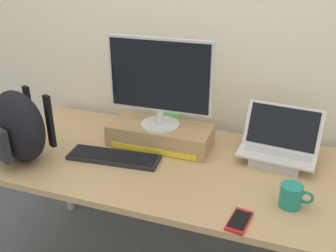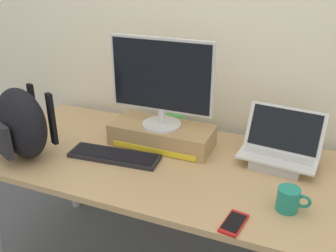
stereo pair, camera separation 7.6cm
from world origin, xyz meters
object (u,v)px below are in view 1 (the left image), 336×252
open_laptop (278,151)px  coffee_mug (292,196)px  desktop_monitor (160,82)px  messenger_backpack (18,127)px  plush_toy (172,120)px  external_keyboard (114,157)px  toner_box_yellow (160,135)px  cell_phone (239,221)px

open_laptop → coffee_mug: (0.08, -0.34, -0.01)m
coffee_mug → desktop_monitor: bearing=155.0°
desktop_monitor → open_laptop: (0.57, 0.03, -0.28)m
coffee_mug → messenger_backpack: bearing=-177.8°
coffee_mug → plush_toy: size_ratio=1.13×
external_keyboard → plush_toy: size_ratio=3.94×
desktop_monitor → open_laptop: 0.64m
toner_box_yellow → plush_toy: plush_toy is taller
external_keyboard → messenger_backpack: size_ratio=1.18×
toner_box_yellow → cell_phone: (0.48, -0.47, -0.05)m
toner_box_yellow → desktop_monitor: (0.00, -0.00, 0.28)m
open_laptop → desktop_monitor: bearing=-171.4°
desktop_monitor → open_laptop: size_ratio=1.40×
coffee_mug → plush_toy: (-0.66, 0.49, 0.01)m
toner_box_yellow → external_keyboard: size_ratio=1.15×
desktop_monitor → cell_phone: desktop_monitor is taller
open_laptop → messenger_backpack: messenger_backpack is taller
open_laptop → plush_toy: size_ratio=3.23×
plush_toy → open_laptop: bearing=-15.4°
messenger_backpack → coffee_mug: bearing=25.2°
toner_box_yellow → messenger_backpack: bearing=-147.7°
open_laptop → cell_phone: open_laptop is taller
desktop_monitor → coffee_mug: desktop_monitor is taller
desktop_monitor → messenger_backpack: desktop_monitor is taller
desktop_monitor → cell_phone: bearing=-45.1°
external_keyboard → messenger_backpack: bearing=-165.7°
external_keyboard → toner_box_yellow: bearing=48.7°
cell_phone → desktop_monitor: bearing=144.3°
plush_toy → coffee_mug: bearing=-37.0°
open_laptop → plush_toy: (-0.58, 0.16, 0.00)m
open_laptop → messenger_backpack: bearing=-155.8°
toner_box_yellow → coffee_mug: 0.72m
toner_box_yellow → desktop_monitor: 0.28m
desktop_monitor → coffee_mug: bearing=-26.2°
toner_box_yellow → coffee_mug: (0.65, -0.31, -0.01)m
messenger_backpack → external_keyboard: bearing=42.4°
coffee_mug → cell_phone: coffee_mug is taller
open_laptop → cell_phone: size_ratio=2.49×
coffee_mug → plush_toy: bearing=143.0°
external_keyboard → messenger_backpack: 0.45m
open_laptop → plush_toy: bearing=170.2°
desktop_monitor → messenger_backpack: size_ratio=1.35×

